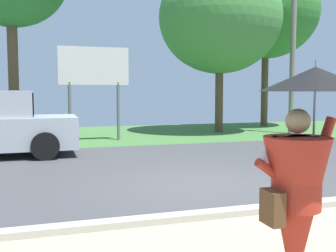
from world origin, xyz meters
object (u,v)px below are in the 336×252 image
object	(u,v)px
utility_pole	(293,52)
tree_right_far	(266,11)
roadside_billboard	(94,73)
monk_pedestrian	(300,176)
tree_right_mid	(220,18)

from	to	relation	value
utility_pole	tree_right_far	xyz separation A→B (m)	(0.86, 3.72, 2.50)
roadside_billboard	tree_right_far	world-z (taller)	tree_right_far
monk_pedestrian	tree_right_far	distance (m)	19.13
tree_right_mid	tree_right_far	bearing A→B (deg)	31.19
utility_pole	tree_right_mid	xyz separation A→B (m)	(-2.82, 1.49, 1.57)
utility_pole	monk_pedestrian	bearing A→B (deg)	-124.21
tree_right_mid	tree_right_far	world-z (taller)	tree_right_far
utility_pole	tree_right_mid	distance (m)	3.55
monk_pedestrian	utility_pole	size ratio (longest dim) A/B	0.31
roadside_billboard	utility_pole	bearing A→B (deg)	1.06
utility_pole	roadside_billboard	xyz separation A→B (m)	(-8.67, -0.16, -1.03)
roadside_billboard	tree_right_mid	size ratio (longest dim) A/B	0.46
roadside_billboard	tree_right_mid	world-z (taller)	tree_right_mid
monk_pedestrian	tree_right_mid	world-z (taller)	tree_right_mid
tree_right_mid	tree_right_far	size ratio (longest dim) A/B	0.89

